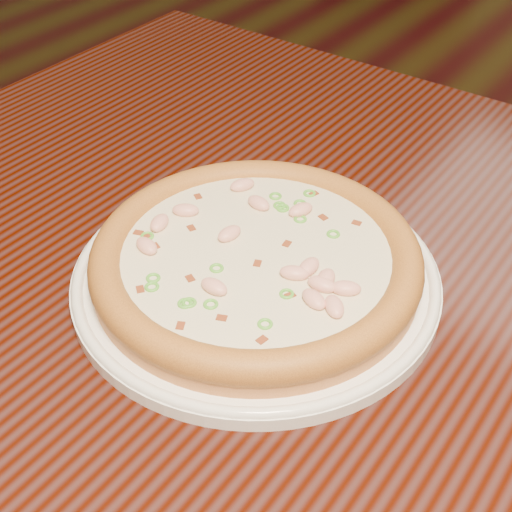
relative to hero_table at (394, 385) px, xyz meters
The scene contains 4 objects.
ground 1.03m from the hero_table, 108.42° to the left, with size 9.00×9.00×0.00m, color black.
hero_table is the anchor object (origin of this frame).
plate 0.17m from the hero_table, 157.38° to the right, with size 0.31×0.31×0.02m.
pizza 0.18m from the hero_table, 157.37° to the right, with size 0.28×0.28×0.03m.
Camera 1 is at (0.40, -1.18, 1.16)m, focal length 50.00 mm.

